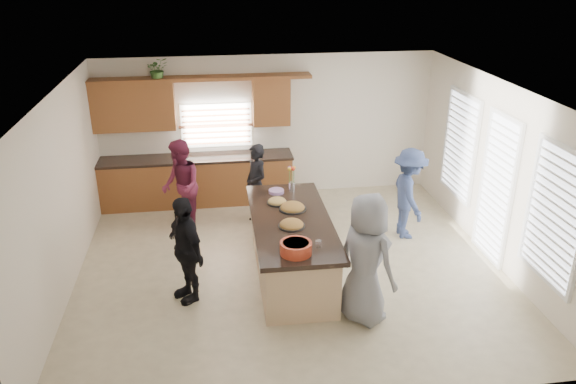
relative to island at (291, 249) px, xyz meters
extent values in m
plane|color=beige|center=(0.02, 0.24, -0.45)|extent=(6.50, 6.50, 0.00)
cube|color=silver|center=(0.02, 3.24, 0.95)|extent=(6.50, 0.02, 2.80)
cube|color=silver|center=(0.02, -2.76, 0.95)|extent=(6.50, 0.02, 2.80)
cube|color=silver|center=(-3.23, 0.24, 0.95)|extent=(0.02, 6.00, 2.80)
cube|color=silver|center=(3.27, 0.24, 0.95)|extent=(0.02, 6.00, 2.80)
cube|color=white|center=(0.02, 0.24, 2.35)|extent=(6.50, 6.00, 0.02)
cube|color=brown|center=(-1.41, 2.93, 0.00)|extent=(3.65, 0.62, 0.90)
cube|color=black|center=(-1.41, 2.93, 0.47)|extent=(3.70, 0.65, 0.05)
cube|color=brown|center=(-2.48, 3.06, 1.50)|extent=(1.50, 0.36, 0.90)
cube|color=brown|center=(0.07, 3.06, 1.50)|extent=(0.70, 0.36, 0.90)
cube|color=brown|center=(-1.21, 3.06, 1.98)|extent=(4.05, 0.40, 0.06)
cube|color=brown|center=(-0.98, 3.20, 1.02)|extent=(1.35, 0.08, 0.85)
cube|color=white|center=(3.24, 1.54, 0.97)|extent=(0.06, 1.10, 1.75)
cube|color=white|center=(3.24, 0.14, 0.72)|extent=(0.06, 0.85, 2.25)
cube|color=white|center=(3.24, -1.36, 0.97)|extent=(0.06, 1.10, 1.75)
cube|color=tan|center=(0.00, 0.00, -0.01)|extent=(1.03, 2.51, 0.88)
cube|color=black|center=(0.00, 0.00, 0.46)|extent=(1.18, 2.71, 0.07)
cube|color=black|center=(0.00, 0.00, -0.41)|extent=(0.95, 2.43, 0.08)
cylinder|color=black|center=(-0.03, -0.25, 0.51)|extent=(0.38, 0.38, 0.02)
ellipsoid|color=#A27933|center=(-0.03, -0.25, 0.53)|extent=(0.34, 0.34, 0.15)
cylinder|color=black|center=(0.07, 0.32, 0.51)|extent=(0.41, 0.41, 0.02)
ellipsoid|color=#A27933|center=(0.07, 0.32, 0.53)|extent=(0.37, 0.37, 0.17)
cylinder|color=black|center=(-0.14, 0.58, 0.51)|extent=(0.32, 0.32, 0.02)
ellipsoid|color=tan|center=(-0.14, 0.58, 0.53)|extent=(0.29, 0.29, 0.13)
cylinder|color=#B83A21|center=(-0.09, -1.03, 0.58)|extent=(0.42, 0.42, 0.16)
cylinder|color=beige|center=(-0.09, -1.03, 0.64)|extent=(0.34, 0.34, 0.04)
cylinder|color=white|center=(0.23, -0.90, 0.55)|extent=(0.08, 0.08, 0.10)
cylinder|color=#AF82BD|center=(-0.10, 1.00, 0.52)|extent=(0.25, 0.25, 0.05)
cylinder|color=silver|center=(0.16, 1.03, 0.58)|extent=(0.10, 0.10, 0.16)
imported|color=#40722D|center=(-1.99, 3.06, 2.16)|extent=(0.46, 0.42, 0.42)
imported|color=black|center=(-0.35, 1.90, 0.29)|extent=(0.54, 0.64, 1.48)
imported|color=maroon|center=(-1.66, 1.82, 0.37)|extent=(0.80, 0.92, 1.64)
imported|color=black|center=(-1.54, -0.40, 0.33)|extent=(0.76, 0.99, 1.56)
imported|color=navy|center=(2.16, 1.01, 0.34)|extent=(0.61, 1.04, 1.58)
imported|color=slate|center=(0.80, -1.23, 0.45)|extent=(0.97, 1.06, 1.81)
camera|label=1|loc=(-1.10, -7.33, 4.10)|focal=35.00mm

